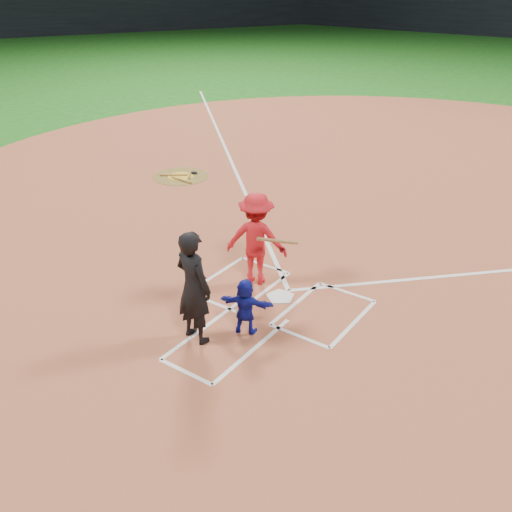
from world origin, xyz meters
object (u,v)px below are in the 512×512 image
Objects in this scene: home_plate at (280,297)px; batter_at_plate at (256,239)px; on_deck_circle at (181,176)px; umpire at (193,287)px; catcher at (245,306)px.

home_plate is 0.31× the size of batter_at_plate.
on_deck_circle is at bearing -33.53° from home_plate.
umpire is 2.25m from batter_at_plate.
umpire reaches higher than catcher.
home_plate is at bearing -104.60° from catcher.
batter_at_plate is at bearing -80.97° from catcher.
catcher reaches higher than home_plate.
home_plate is 0.58× the size of catcher.
catcher is at bearing -124.52° from umpire.
batter_at_plate is at bearing -18.85° from home_plate.
catcher is 1.01m from umpire.
umpire reaches higher than on_deck_circle.
umpire reaches higher than home_plate.
catcher is (0.12, -1.33, 0.51)m from home_plate.
umpire is (-0.47, -1.97, 1.01)m from home_plate.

